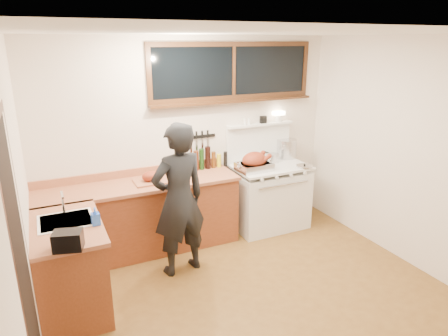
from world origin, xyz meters
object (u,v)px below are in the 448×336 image
man (179,200)px  roast_turkey (255,163)px  vintage_stove (268,194)px  cutting_board (151,178)px

man → roast_turkey: bearing=22.0°
vintage_stove → roast_turkey: vintage_stove is taller
man → roast_turkey: (1.22, 0.49, 0.13)m
vintage_stove → cutting_board: vintage_stove is taller
cutting_board → roast_turkey: size_ratio=0.85×
vintage_stove → roast_turkey: (-0.30, -0.11, 0.54)m
man → roast_turkey: size_ratio=3.67×
vintage_stove → cutting_board: size_ratio=3.91×
cutting_board → roast_turkey: 1.36m
vintage_stove → roast_turkey: bearing=-159.8°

